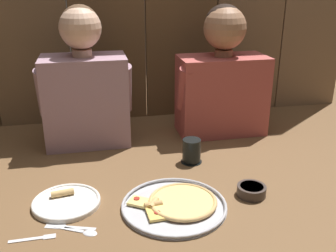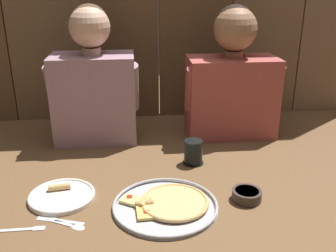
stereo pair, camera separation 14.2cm
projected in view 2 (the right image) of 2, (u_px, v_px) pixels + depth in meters
ground_plane at (175, 182)px, 1.40m from camera, size 3.20×3.20×0.00m
pizza_tray at (168, 204)px, 1.24m from camera, size 0.34×0.34×0.03m
dinner_plate at (62, 196)px, 1.29m from camera, size 0.22×0.22×0.03m
drinking_glass at (193, 152)px, 1.52m from camera, size 0.08×0.08×0.10m
dipping_bowl at (247, 195)px, 1.28m from camera, size 0.10×0.10×0.04m
table_fork at (25, 229)px, 1.13m from camera, size 0.13×0.02×0.01m
table_knife at (60, 220)px, 1.17m from camera, size 0.15×0.07×0.01m
table_spoon at (71, 225)px, 1.15m from camera, size 0.13×0.08×0.01m
diner_left at (94, 82)px, 1.67m from camera, size 0.39×0.22×0.59m
diner_right at (232, 78)px, 1.73m from camera, size 0.43×0.21×0.59m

